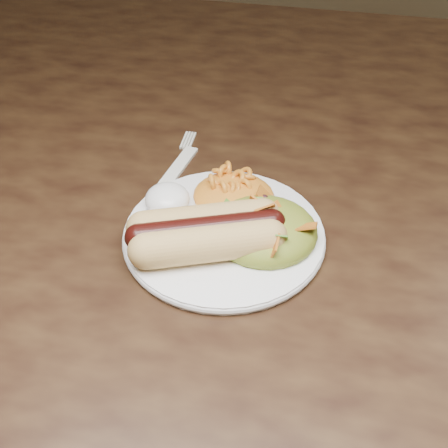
# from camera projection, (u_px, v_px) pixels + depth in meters

# --- Properties ---
(table) EXTENTS (1.60, 0.90, 0.75)m
(table) POSITION_uv_depth(u_px,v_px,m) (261.00, 220.00, 0.79)
(table) COLOR #3D2815
(table) RESTS_ON floor
(plate) EXTENTS (0.23, 0.23, 0.01)m
(plate) POSITION_uv_depth(u_px,v_px,m) (224.00, 235.00, 0.63)
(plate) COLOR white
(plate) RESTS_ON table
(hotdog) EXTENTS (0.13, 0.11, 0.04)m
(hotdog) POSITION_uv_depth(u_px,v_px,m) (206.00, 232.00, 0.60)
(hotdog) COLOR #D9B359
(hotdog) RESTS_ON plate
(mac_and_cheese) EXTENTS (0.11, 0.10, 0.03)m
(mac_and_cheese) POSITION_uv_depth(u_px,v_px,m) (234.00, 187.00, 0.65)
(mac_and_cheese) COLOR orange
(mac_and_cheese) RESTS_ON plate
(sour_cream) EXTENTS (0.05, 0.05, 0.03)m
(sour_cream) POSITION_uv_depth(u_px,v_px,m) (167.00, 194.00, 0.65)
(sour_cream) COLOR white
(sour_cream) RESTS_ON plate
(taco_salad) EXTENTS (0.11, 0.10, 0.05)m
(taco_salad) POSITION_uv_depth(u_px,v_px,m) (265.00, 222.00, 0.61)
(taco_salad) COLOR #A17322
(taco_salad) RESTS_ON plate
(fork) EXTENTS (0.04, 0.13, 0.00)m
(fork) POSITION_uv_depth(u_px,v_px,m) (175.00, 172.00, 0.71)
(fork) COLOR white
(fork) RESTS_ON table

